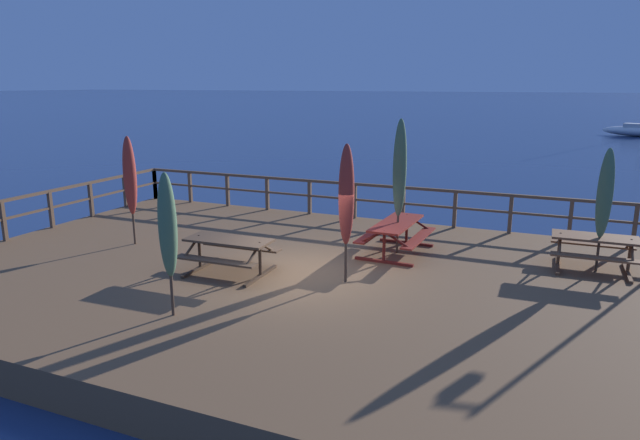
{
  "coord_description": "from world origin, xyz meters",
  "views": [
    {
      "loc": [
        4.88,
        -10.6,
        4.66
      ],
      "look_at": [
        0.0,
        0.81,
        1.64
      ],
      "focal_mm": 31.77,
      "sensor_mm": 36.0,
      "label": 1
    }
  ],
  "objects_px": {
    "patio_umbrella_short_mid": "(168,226)",
    "sailboat_distant": "(639,131)",
    "picnic_table_back_right": "(594,246)",
    "patio_umbrella_short_back": "(130,176)",
    "patio_umbrella_tall_back_left": "(346,196)",
    "patio_umbrella_tall_front": "(605,194)",
    "patio_umbrella_tall_back_right": "(400,169)",
    "picnic_table_mid_left": "(229,248)",
    "picnic_table_mid_centre": "(396,230)"
  },
  "relations": [
    {
      "from": "picnic_table_mid_left",
      "to": "patio_umbrella_short_back",
      "type": "bearing_deg",
      "value": 163.82
    },
    {
      "from": "patio_umbrella_tall_back_right",
      "to": "patio_umbrella_short_back",
      "type": "relative_size",
      "value": 1.17
    },
    {
      "from": "picnic_table_mid_left",
      "to": "patio_umbrella_tall_back_right",
      "type": "height_order",
      "value": "patio_umbrella_tall_back_right"
    },
    {
      "from": "patio_umbrella_short_mid",
      "to": "picnic_table_back_right",
      "type": "bearing_deg",
      "value": 39.35
    },
    {
      "from": "picnic_table_back_right",
      "to": "patio_umbrella_tall_front",
      "type": "relative_size",
      "value": 0.66
    },
    {
      "from": "sailboat_distant",
      "to": "patio_umbrella_short_back",
      "type": "bearing_deg",
      "value": -108.79
    },
    {
      "from": "patio_umbrella_short_mid",
      "to": "sailboat_distant",
      "type": "height_order",
      "value": "sailboat_distant"
    },
    {
      "from": "picnic_table_mid_centre",
      "to": "patio_umbrella_short_back",
      "type": "height_order",
      "value": "patio_umbrella_short_back"
    },
    {
      "from": "picnic_table_mid_left",
      "to": "patio_umbrella_short_mid",
      "type": "height_order",
      "value": "patio_umbrella_short_mid"
    },
    {
      "from": "patio_umbrella_tall_back_right",
      "to": "patio_umbrella_tall_back_left",
      "type": "bearing_deg",
      "value": -99.93
    },
    {
      "from": "patio_umbrella_tall_front",
      "to": "patio_umbrella_short_mid",
      "type": "relative_size",
      "value": 1.05
    },
    {
      "from": "picnic_table_mid_centre",
      "to": "picnic_table_mid_left",
      "type": "height_order",
      "value": "same"
    },
    {
      "from": "picnic_table_mid_centre",
      "to": "picnic_table_back_right",
      "type": "bearing_deg",
      "value": 5.92
    },
    {
      "from": "picnic_table_mid_centre",
      "to": "sailboat_distant",
      "type": "relative_size",
      "value": 0.28
    },
    {
      "from": "picnic_table_back_right",
      "to": "patio_umbrella_short_mid",
      "type": "bearing_deg",
      "value": -140.65
    },
    {
      "from": "picnic_table_back_right",
      "to": "sailboat_distant",
      "type": "xyz_separation_m",
      "value": [
        5.26,
        44.55,
        -0.68
      ]
    },
    {
      "from": "patio_umbrella_tall_back_left",
      "to": "picnic_table_back_right",
      "type": "bearing_deg",
      "value": 31.14
    },
    {
      "from": "picnic_table_mid_left",
      "to": "patio_umbrella_tall_back_right",
      "type": "relative_size",
      "value": 0.59
    },
    {
      "from": "patio_umbrella_short_mid",
      "to": "sailboat_distant",
      "type": "xyz_separation_m",
      "value": [
        12.19,
        50.23,
        -1.76
      ]
    },
    {
      "from": "picnic_table_back_right",
      "to": "patio_umbrella_short_mid",
      "type": "height_order",
      "value": "patio_umbrella_short_mid"
    },
    {
      "from": "picnic_table_back_right",
      "to": "picnic_table_mid_centre",
      "type": "relative_size",
      "value": 0.82
    },
    {
      "from": "picnic_table_back_right",
      "to": "patio_umbrella_short_back",
      "type": "bearing_deg",
      "value": -167.77
    },
    {
      "from": "patio_umbrella_tall_back_left",
      "to": "sailboat_distant",
      "type": "xyz_separation_m",
      "value": [
        9.98,
        47.4,
        -1.95
      ]
    },
    {
      "from": "patio_umbrella_tall_front",
      "to": "picnic_table_mid_centre",
      "type": "bearing_deg",
      "value": -175.16
    },
    {
      "from": "patio_umbrella_short_back",
      "to": "sailboat_distant",
      "type": "bearing_deg",
      "value": 71.21
    },
    {
      "from": "patio_umbrella_tall_back_right",
      "to": "patio_umbrella_tall_back_left",
      "type": "height_order",
      "value": "patio_umbrella_tall_back_right"
    },
    {
      "from": "patio_umbrella_short_mid",
      "to": "patio_umbrella_tall_back_left",
      "type": "xyz_separation_m",
      "value": [
        2.2,
        2.83,
        0.19
      ]
    },
    {
      "from": "patio_umbrella_short_mid",
      "to": "patio_umbrella_short_back",
      "type": "bearing_deg",
      "value": 138.17
    },
    {
      "from": "patio_umbrella_short_mid",
      "to": "sailboat_distant",
      "type": "bearing_deg",
      "value": 76.36
    },
    {
      "from": "picnic_table_back_right",
      "to": "patio_umbrella_short_back",
      "type": "distance_m",
      "value": 11.0
    },
    {
      "from": "picnic_table_mid_centre",
      "to": "patio_umbrella_tall_back_right",
      "type": "relative_size",
      "value": 0.67
    },
    {
      "from": "picnic_table_back_right",
      "to": "patio_umbrella_tall_back_right",
      "type": "xyz_separation_m",
      "value": [
        -4.3,
        -0.44,
        1.5
      ]
    },
    {
      "from": "patio_umbrella_short_mid",
      "to": "patio_umbrella_tall_back_left",
      "type": "relative_size",
      "value": 0.9
    },
    {
      "from": "patio_umbrella_tall_back_right",
      "to": "patio_umbrella_tall_front",
      "type": "bearing_deg",
      "value": 4.71
    },
    {
      "from": "picnic_table_mid_left",
      "to": "sailboat_distant",
      "type": "xyz_separation_m",
      "value": [
        12.49,
        47.86,
        -0.69
      ]
    },
    {
      "from": "picnic_table_mid_left",
      "to": "patio_umbrella_short_back",
      "type": "distance_m",
      "value": 3.79
    },
    {
      "from": "picnic_table_back_right",
      "to": "patio_umbrella_short_mid",
      "type": "xyz_separation_m",
      "value": [
        -6.93,
        -5.68,
        1.08
      ]
    },
    {
      "from": "picnic_table_back_right",
      "to": "patio_umbrella_tall_front",
      "type": "height_order",
      "value": "patio_umbrella_tall_front"
    },
    {
      "from": "picnic_table_back_right",
      "to": "picnic_table_mid_centre",
      "type": "distance_m",
      "value": 4.36
    },
    {
      "from": "patio_umbrella_short_back",
      "to": "sailboat_distant",
      "type": "height_order",
      "value": "sailboat_distant"
    },
    {
      "from": "picnic_table_mid_left",
      "to": "patio_umbrella_tall_back_left",
      "type": "xyz_separation_m",
      "value": [
        2.51,
        0.46,
        1.26
      ]
    },
    {
      "from": "picnic_table_mid_centre",
      "to": "patio_umbrella_tall_back_left",
      "type": "relative_size",
      "value": 0.76
    },
    {
      "from": "patio_umbrella_tall_front",
      "to": "patio_umbrella_tall_back_left",
      "type": "relative_size",
      "value": 0.95
    },
    {
      "from": "patio_umbrella_tall_front",
      "to": "sailboat_distant",
      "type": "bearing_deg",
      "value": 83.38
    },
    {
      "from": "patio_umbrella_tall_front",
      "to": "patio_umbrella_tall_back_right",
      "type": "xyz_separation_m",
      "value": [
        -4.38,
        -0.36,
        0.33
      ]
    },
    {
      "from": "patio_umbrella_tall_back_right",
      "to": "picnic_table_back_right",
      "type": "bearing_deg",
      "value": 5.79
    },
    {
      "from": "picnic_table_back_right",
      "to": "patio_umbrella_short_mid",
      "type": "relative_size",
      "value": 0.7
    },
    {
      "from": "picnic_table_back_right",
      "to": "picnic_table_mid_left",
      "type": "relative_size",
      "value": 0.94
    },
    {
      "from": "patio_umbrella_tall_front",
      "to": "patio_umbrella_tall_back_left",
      "type": "bearing_deg",
      "value": -149.95
    },
    {
      "from": "patio_umbrella_short_mid",
      "to": "patio_umbrella_tall_back_left",
      "type": "bearing_deg",
      "value": 52.08
    }
  ]
}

